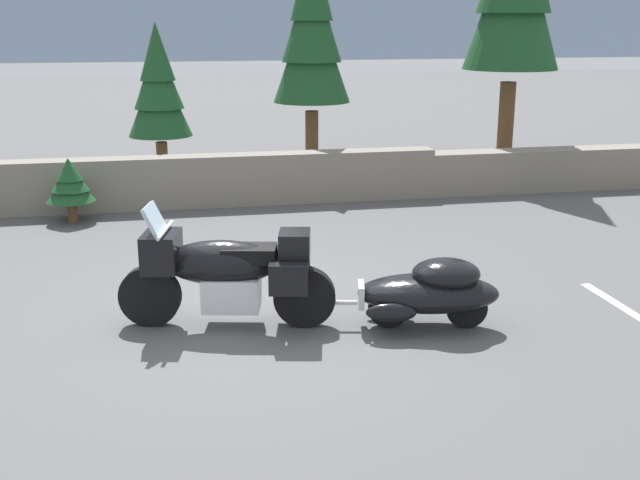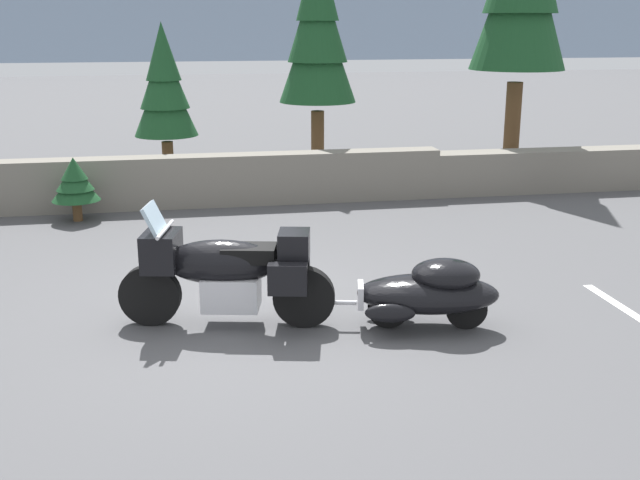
{
  "view_description": "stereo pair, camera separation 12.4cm",
  "coord_description": "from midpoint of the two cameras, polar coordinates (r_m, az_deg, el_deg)",
  "views": [
    {
      "loc": [
        -0.78,
        -8.01,
        3.17
      ],
      "look_at": [
        0.82,
        -0.02,
        0.85
      ],
      "focal_mm": 43.54,
      "sensor_mm": 36.0,
      "label": 1
    },
    {
      "loc": [
        -0.66,
        -8.03,
        3.17
      ],
      "look_at": [
        0.82,
        -0.02,
        0.85
      ],
      "focal_mm": 43.54,
      "sensor_mm": 36.0,
      "label": 2
    }
  ],
  "objects": [
    {
      "name": "ground_plane",
      "position": [
        8.65,
        -4.97,
        -5.66
      ],
      "size": [
        80.0,
        80.0,
        0.0
      ],
      "primitive_type": "plane",
      "color": "#4C4C4F"
    },
    {
      "name": "stone_guard_wall",
      "position": [
        13.82,
        -9.02,
        4.29
      ],
      "size": [
        24.0,
        0.59,
        0.93
      ],
      "color": "slate",
      "rests_on": "ground"
    },
    {
      "name": "touring_motorcycle",
      "position": [
        8.25,
        -6.54,
        -2.21
      ],
      "size": [
        2.29,
        1.04,
        1.33
      ],
      "color": "black",
      "rests_on": "ground"
    },
    {
      "name": "car_shaped_trailer",
      "position": [
        8.29,
        8.43,
        -3.73
      ],
      "size": [
        2.23,
        1.02,
        0.76
      ],
      "color": "black",
      "rests_on": "ground"
    },
    {
      "name": "pine_tree_secondary",
      "position": [
        15.21,
        -11.15,
        11.06
      ],
      "size": [
        1.21,
        1.21,
        3.15
      ],
      "color": "brown",
      "rests_on": "ground"
    },
    {
      "name": "pine_tree_far_right",
      "position": [
        15.91,
        0.05,
        15.26
      ],
      "size": [
        1.55,
        1.55,
        4.79
      ],
      "color": "brown",
      "rests_on": "ground"
    },
    {
      "name": "pine_sapling_near",
      "position": [
        13.14,
        -17.32,
        4.13
      ],
      "size": [
        0.78,
        0.78,
        1.05
      ],
      "color": "brown",
      "rests_on": "ground"
    }
  ]
}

